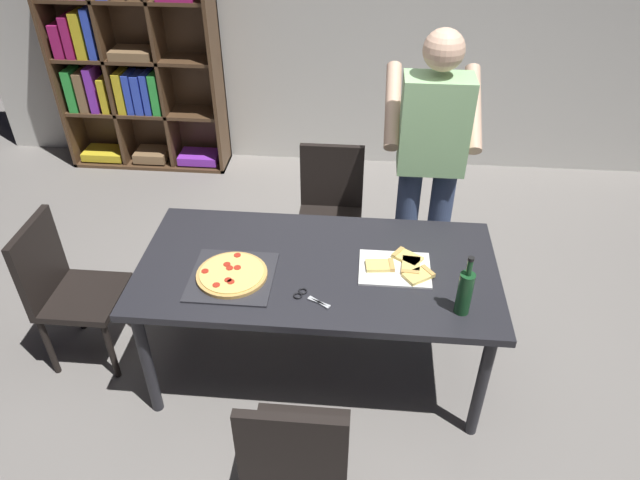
% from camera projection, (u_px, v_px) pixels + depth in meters
% --- Properties ---
extents(ground_plane, '(12.00, 12.00, 0.00)m').
position_uv_depth(ground_plane, '(318.00, 365.00, 3.41)').
color(ground_plane, gray).
extents(back_wall, '(6.40, 0.10, 2.80)m').
position_uv_depth(back_wall, '(347.00, 2.00, 4.68)').
color(back_wall, silver).
rests_on(back_wall, ground_plane).
extents(dining_table, '(1.84, 0.92, 0.75)m').
position_uv_depth(dining_table, '(317.00, 276.00, 3.01)').
color(dining_table, '#232328').
rests_on(dining_table, ground_plane).
extents(chair_near_camera, '(0.42, 0.42, 0.90)m').
position_uv_depth(chair_near_camera, '(296.00, 456.00, 2.35)').
color(chair_near_camera, black).
rests_on(chair_near_camera, ground_plane).
extents(chair_far_side, '(0.42, 0.42, 0.90)m').
position_uv_depth(chair_far_side, '(330.00, 205.00, 3.87)').
color(chair_far_side, black).
rests_on(chair_far_side, ground_plane).
extents(chair_left_end, '(0.42, 0.42, 0.90)m').
position_uv_depth(chair_left_end, '(65.00, 285.00, 3.21)').
color(chair_left_end, black).
rests_on(chair_left_end, ground_plane).
extents(bookshelf, '(1.40, 0.35, 1.95)m').
position_uv_depth(bookshelf, '(128.00, 56.00, 4.88)').
color(bookshelf, '#513823').
rests_on(bookshelf, ground_plane).
extents(person_serving_pizza, '(0.55, 0.54, 1.75)m').
position_uv_depth(person_serving_pizza, '(430.00, 160.00, 3.36)').
color(person_serving_pizza, '#38476B').
rests_on(person_serving_pizza, ground_plane).
extents(pepperoni_pizza_on_tray, '(0.41, 0.41, 0.04)m').
position_uv_depth(pepperoni_pizza_on_tray, '(232.00, 275.00, 2.88)').
color(pepperoni_pizza_on_tray, '#2D2D33').
rests_on(pepperoni_pizza_on_tray, dining_table).
extents(pizza_slices_on_towel, '(0.38, 0.30, 0.03)m').
position_uv_depth(pizza_slices_on_towel, '(400.00, 267.00, 2.94)').
color(pizza_slices_on_towel, white).
rests_on(pizza_slices_on_towel, dining_table).
extents(wine_bottle, '(0.07, 0.07, 0.32)m').
position_uv_depth(wine_bottle, '(465.00, 292.00, 2.62)').
color(wine_bottle, '#194723').
rests_on(wine_bottle, dining_table).
extents(kitchen_scissors, '(0.19, 0.14, 0.01)m').
position_uv_depth(kitchen_scissors, '(307.00, 297.00, 2.76)').
color(kitchen_scissors, silver).
rests_on(kitchen_scissors, dining_table).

